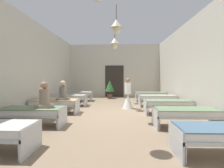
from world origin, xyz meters
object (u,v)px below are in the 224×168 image
Objects in this scene: patient_seated_secondary at (44,98)px; bed_left_row_3 at (68,97)px; bed_right_row_2 at (168,103)px; patient_seated_primary at (63,93)px; bed_right_row_4 at (151,94)px; potted_plant at (110,87)px; nurse_near_aisle at (128,98)px; bed_right_row_1 at (186,113)px; bed_left_row_4 at (77,94)px; bed_left_row_2 at (55,103)px; bed_right_row_3 at (158,98)px; bed_left_row_1 at (33,112)px.

bed_left_row_3 is at bearing 95.33° from patient_seated_secondary.
bed_right_row_2 is 2.38× the size of patient_seated_primary.
bed_right_row_4 is 1.46× the size of potted_plant.
nurse_near_aisle is at bearing 142.32° from bed_right_row_2.
bed_right_row_1 is at bearing -39.01° from bed_left_row_3.
bed_left_row_3 is at bearing -90.00° from bed_left_row_4.
potted_plant is at bearing 76.31° from patient_seated_secondary.
bed_right_row_4 is at bearing 90.00° from bed_right_row_2.
bed_left_row_4 is 3.90m from patient_seated_primary.
nurse_near_aisle reaches higher than patient_seated_secondary.
patient_seated_secondary is (0.35, -1.85, 0.43)m from bed_left_row_2.
bed_right_row_3 and bed_right_row_4 have the same top height.
bed_left_row_4 is (-4.69, 3.80, 0.00)m from bed_right_row_2.
nurse_near_aisle reaches higher than bed_right_row_3.
bed_left_row_3 is (0.00, 1.90, 0.00)m from bed_left_row_2.
bed_left_row_4 is 2.38× the size of patient_seated_primary.
patient_seated_secondary is at bearing -139.14° from bed_right_row_3.
patient_seated_secondary reaches higher than bed_right_row_2.
patient_seated_primary is (-4.34, -3.87, 0.43)m from bed_right_row_4.
bed_right_row_3 is 2.38× the size of patient_seated_primary.
patient_seated_primary is at bearing 157.09° from bed_right_row_1.
bed_right_row_4 is 1.28× the size of nurse_near_aisle.
bed_right_row_4 is (4.69, 0.00, 0.00)m from bed_left_row_4.
patient_seated_secondary is (0.35, -5.65, 0.43)m from bed_left_row_4.
bed_left_row_2 is 4.69m from bed_right_row_2.
bed_right_row_1 is at bearing -22.05° from bed_left_row_2.
bed_left_row_3 is at bearing 90.00° from bed_left_row_1.
patient_seated_secondary is (0.00, -1.79, 0.00)m from patient_seated_primary.
bed_left_row_2 is at bearing -175.43° from nurse_near_aisle.
bed_left_row_4 is at bearing 90.00° from bed_left_row_2.
bed_right_row_2 is 1.00× the size of bed_left_row_4.
bed_right_row_4 is 5.83m from patient_seated_primary.
bed_right_row_2 is 5.75m from potted_plant.
potted_plant is at bearing 71.84° from patient_seated_primary.
potted_plant is at bearing 57.39° from bed_left_row_3.
bed_left_row_3 is (-4.69, 1.90, 0.00)m from bed_right_row_2.
nurse_near_aisle is at bearing 48.11° from patient_seated_secondary.
bed_right_row_4 is (0.00, 5.70, 0.00)m from bed_right_row_1.
potted_plant is (-2.65, 6.99, 0.40)m from bed_right_row_1.
bed_right_row_3 is at bearing 90.00° from bed_right_row_1.
bed_right_row_2 is at bearing 0.86° from patient_seated_primary.
bed_left_row_1 and bed_left_row_4 have the same top height.
bed_left_row_3 is at bearing -122.61° from potted_plant.
bed_left_row_4 is 1.00× the size of bed_right_row_4.
patient_seated_primary reaches higher than bed_right_row_2.
bed_left_row_1 is at bearing -90.00° from bed_left_row_3.
bed_left_row_1 is at bearing -90.00° from bed_left_row_2.
patient_seated_secondary reaches higher than bed_right_row_1.
bed_left_row_2 and bed_right_row_3 have the same top height.
bed_right_row_3 is (0.00, 3.80, 0.00)m from bed_right_row_1.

